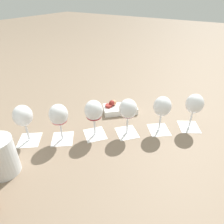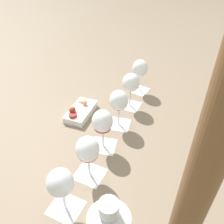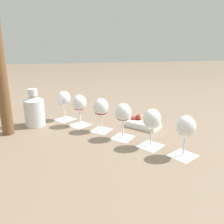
# 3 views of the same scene
# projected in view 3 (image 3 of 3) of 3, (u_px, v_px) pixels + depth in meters

# --- Properties ---
(ground_plane) EXTENTS (8.00, 8.00, 0.00)m
(ground_plane) POSITION_uv_depth(u_px,v_px,m) (112.00, 134.00, 1.22)
(ground_plane) COLOR #7F6B56
(tasting_card_0) EXTENTS (0.14, 0.14, 0.00)m
(tasting_card_0) POSITION_uv_depth(u_px,v_px,m) (65.00, 119.00, 1.44)
(tasting_card_0) COLOR white
(tasting_card_0) RESTS_ON ground_plane
(tasting_card_1) EXTENTS (0.14, 0.14, 0.00)m
(tasting_card_1) POSITION_uv_depth(u_px,v_px,m) (80.00, 125.00, 1.35)
(tasting_card_1) COLOR white
(tasting_card_1) RESTS_ON ground_plane
(tasting_card_2) EXTENTS (0.14, 0.14, 0.00)m
(tasting_card_2) POSITION_uv_depth(u_px,v_px,m) (101.00, 130.00, 1.27)
(tasting_card_2) COLOR white
(tasting_card_2) RESTS_ON ground_plane
(tasting_card_3) EXTENTS (0.14, 0.14, 0.00)m
(tasting_card_3) POSITION_uv_depth(u_px,v_px,m) (123.00, 138.00, 1.17)
(tasting_card_3) COLOR white
(tasting_card_3) RESTS_ON ground_plane
(tasting_card_4) EXTENTS (0.14, 0.14, 0.00)m
(tasting_card_4) POSITION_uv_depth(u_px,v_px,m) (150.00, 146.00, 1.08)
(tasting_card_4) COLOR white
(tasting_card_4) RESTS_ON ground_plane
(tasting_card_5) EXTENTS (0.13, 0.13, 0.00)m
(tasting_card_5) POSITION_uv_depth(u_px,v_px,m) (183.00, 156.00, 0.99)
(tasting_card_5) COLOR white
(tasting_card_5) RESTS_ON ground_plane
(wine_glass_0) EXTENTS (0.08, 0.08, 0.18)m
(wine_glass_0) POSITION_uv_depth(u_px,v_px,m) (64.00, 100.00, 1.41)
(wine_glass_0) COLOR white
(wine_glass_0) RESTS_ON tasting_card_0
(wine_glass_1) EXTENTS (0.08, 0.08, 0.18)m
(wine_glass_1) POSITION_uv_depth(u_px,v_px,m) (79.00, 104.00, 1.31)
(wine_glass_1) COLOR white
(wine_glass_1) RESTS_ON tasting_card_1
(wine_glass_2) EXTENTS (0.08, 0.08, 0.18)m
(wine_glass_2) POSITION_uv_depth(u_px,v_px,m) (101.00, 108.00, 1.23)
(wine_glass_2) COLOR white
(wine_glass_2) RESTS_ON tasting_card_2
(wine_glass_3) EXTENTS (0.08, 0.08, 0.18)m
(wine_glass_3) POSITION_uv_depth(u_px,v_px,m) (123.00, 114.00, 1.14)
(wine_glass_3) COLOR white
(wine_glass_3) RESTS_ON tasting_card_3
(wine_glass_4) EXTENTS (0.08, 0.08, 0.18)m
(wine_glass_4) POSITION_uv_depth(u_px,v_px,m) (152.00, 121.00, 1.05)
(wine_glass_4) COLOR white
(wine_glass_4) RESTS_ON tasting_card_4
(wine_glass_5) EXTENTS (0.08, 0.08, 0.18)m
(wine_glass_5) POSITION_uv_depth(u_px,v_px,m) (186.00, 128.00, 0.96)
(wine_glass_5) COLOR white
(wine_glass_5) RESTS_ON tasting_card_5
(ceramic_vase) EXTENTS (0.11, 0.11, 0.21)m
(ceramic_vase) POSITION_uv_depth(u_px,v_px,m) (34.00, 110.00, 1.32)
(ceramic_vase) COLOR silver
(ceramic_vase) RESTS_ON ground_plane
(snack_dish) EXTENTS (0.19, 0.20, 0.06)m
(snack_dish) POSITION_uv_depth(u_px,v_px,m) (143.00, 124.00, 1.31)
(snack_dish) COLOR white
(snack_dish) RESTS_ON ground_plane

